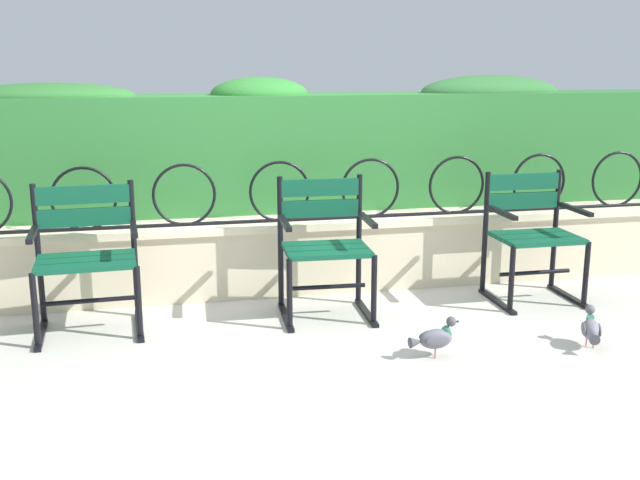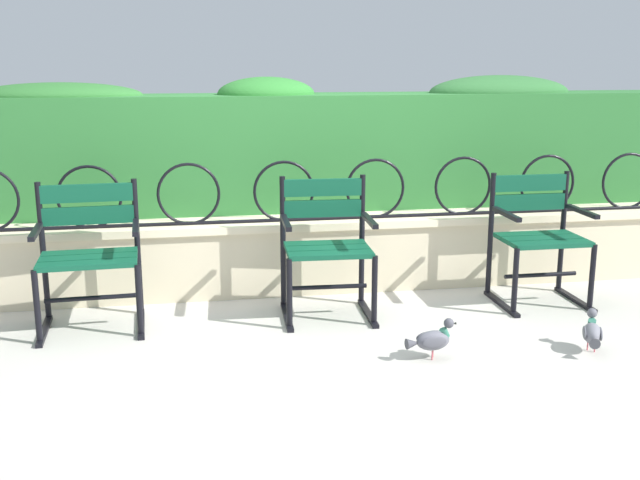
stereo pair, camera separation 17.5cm
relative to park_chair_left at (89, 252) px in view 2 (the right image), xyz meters
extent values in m
plane|color=#BCB7AD|center=(1.36, -0.43, -0.47)|extent=(60.00, 60.00, 0.00)
cube|color=beige|center=(1.36, 0.53, -0.24)|extent=(6.78, 0.35, 0.46)
cube|color=beige|center=(1.36, 0.53, 0.02)|extent=(6.78, 0.41, 0.05)
cylinder|color=black|center=(1.36, 0.45, 0.06)|extent=(6.25, 0.02, 0.02)
torus|color=black|center=(-0.03, 0.45, 0.25)|extent=(0.42, 0.02, 0.42)
torus|color=black|center=(0.61, 0.45, 0.25)|extent=(0.42, 0.02, 0.42)
torus|color=black|center=(1.24, 0.45, 0.25)|extent=(0.42, 0.02, 0.42)
torus|color=black|center=(1.88, 0.45, 0.25)|extent=(0.42, 0.02, 0.42)
torus|color=black|center=(2.52, 0.45, 0.25)|extent=(0.42, 0.02, 0.42)
torus|color=black|center=(3.16, 0.45, 0.25)|extent=(0.42, 0.02, 0.42)
torus|color=black|center=(3.80, 0.45, 0.25)|extent=(0.42, 0.02, 0.42)
cube|color=#2D7033|center=(1.36, 0.98, 0.46)|extent=(6.64, 0.56, 0.83)
ellipsoid|color=#2C692C|center=(-0.26, 0.98, 0.88)|extent=(1.16, 0.50, 0.19)
ellipsoid|color=#2B742C|center=(1.19, 0.98, 0.88)|extent=(0.71, 0.50, 0.25)
ellipsoid|color=#306A33|center=(2.98, 0.98, 0.88)|extent=(1.11, 0.50, 0.26)
cube|color=#0F4C33|center=(0.01, -0.21, -0.03)|extent=(0.57, 0.15, 0.03)
cube|color=#0F4C33|center=(0.00, -0.08, -0.03)|extent=(0.57, 0.15, 0.03)
cube|color=#0F4C33|center=(0.00, 0.06, -0.03)|extent=(0.57, 0.15, 0.03)
cube|color=#0F4C33|center=(-0.01, 0.16, 0.33)|extent=(0.57, 0.06, 0.11)
cube|color=#0F4C33|center=(-0.01, 0.16, 0.19)|extent=(0.57, 0.06, 0.11)
cylinder|color=black|center=(0.27, 0.18, -0.03)|extent=(0.04, 0.04, 0.87)
cylinder|color=black|center=(0.30, -0.25, -0.25)|extent=(0.04, 0.04, 0.44)
cube|color=black|center=(0.29, -0.06, -0.46)|extent=(0.07, 0.52, 0.02)
cube|color=black|center=(0.29, -0.06, 0.15)|extent=(0.06, 0.40, 0.03)
cylinder|color=black|center=(-0.29, 0.15, -0.03)|extent=(0.04, 0.04, 0.87)
cylinder|color=black|center=(-0.27, -0.28, -0.25)|extent=(0.04, 0.04, 0.44)
cube|color=black|center=(-0.28, -0.09, -0.46)|extent=(0.07, 0.52, 0.02)
cube|color=black|center=(-0.28, -0.09, 0.15)|extent=(0.06, 0.40, 0.03)
cylinder|color=black|center=(0.00, -0.08, -0.27)|extent=(0.54, 0.05, 0.03)
cube|color=#0F4C33|center=(1.44, -0.24, -0.03)|extent=(0.53, 0.15, 0.03)
cube|color=#0F4C33|center=(1.45, -0.10, -0.03)|extent=(0.53, 0.15, 0.03)
cube|color=#0F4C33|center=(1.45, 0.04, -0.03)|extent=(0.53, 0.15, 0.03)
cube|color=#0F4C33|center=(1.46, 0.14, 0.33)|extent=(0.52, 0.05, 0.11)
cube|color=#0F4C33|center=(1.46, 0.14, 0.19)|extent=(0.52, 0.05, 0.11)
cylinder|color=black|center=(1.72, 0.13, -0.03)|extent=(0.04, 0.04, 0.87)
cylinder|color=black|center=(1.70, -0.30, -0.25)|extent=(0.04, 0.04, 0.44)
cube|color=black|center=(1.71, -0.11, -0.46)|extent=(0.06, 0.52, 0.02)
cube|color=black|center=(1.71, -0.11, 0.15)|extent=(0.05, 0.40, 0.03)
cylinder|color=black|center=(1.20, 0.15, -0.03)|extent=(0.04, 0.04, 0.87)
cylinder|color=black|center=(1.18, -0.28, -0.25)|extent=(0.04, 0.04, 0.44)
cube|color=black|center=(1.19, -0.09, -0.46)|extent=(0.06, 0.52, 0.02)
cube|color=black|center=(1.19, -0.09, 0.15)|extent=(0.05, 0.40, 0.03)
cylinder|color=black|center=(1.45, -0.10, -0.27)|extent=(0.49, 0.05, 0.03)
cube|color=#0F4C33|center=(2.89, -0.21, -0.03)|extent=(0.53, 0.13, 0.03)
cube|color=#0F4C33|center=(2.89, -0.07, -0.03)|extent=(0.53, 0.13, 0.03)
cube|color=#0F4C33|center=(2.89, 0.06, -0.03)|extent=(0.53, 0.13, 0.03)
cube|color=#0F4C33|center=(2.89, 0.17, 0.31)|extent=(0.53, 0.03, 0.11)
cube|color=#0F4C33|center=(2.89, 0.17, 0.18)|extent=(0.53, 0.03, 0.11)
cylinder|color=black|center=(3.15, 0.16, -0.04)|extent=(0.04, 0.04, 0.85)
cylinder|color=black|center=(3.15, -0.27, -0.25)|extent=(0.04, 0.04, 0.44)
cube|color=black|center=(3.15, -0.08, -0.46)|extent=(0.04, 0.52, 0.02)
cube|color=black|center=(3.15, -0.08, 0.15)|extent=(0.04, 0.40, 0.03)
cylinder|color=black|center=(2.63, 0.17, -0.04)|extent=(0.04, 0.04, 0.85)
cylinder|color=black|center=(2.62, -0.26, -0.25)|extent=(0.04, 0.04, 0.44)
cube|color=black|center=(2.62, -0.07, -0.46)|extent=(0.04, 0.52, 0.02)
cube|color=black|center=(2.62, -0.07, 0.15)|extent=(0.04, 0.40, 0.03)
cylinder|color=black|center=(2.89, -0.07, -0.27)|extent=(0.50, 0.03, 0.03)
ellipsoid|color=slate|center=(2.79, -0.93, -0.36)|extent=(0.17, 0.21, 0.11)
cylinder|color=#2D6B56|center=(2.82, -0.87, -0.33)|extent=(0.07, 0.07, 0.06)
sphere|color=#55555D|center=(2.83, -0.85, -0.27)|extent=(0.06, 0.06, 0.06)
cone|color=black|center=(2.84, -0.82, -0.28)|extent=(0.02, 0.03, 0.01)
cone|color=#4A4A52|center=(2.75, -1.03, -0.37)|extent=(0.09, 0.10, 0.06)
ellipsoid|color=#5B5B63|center=(2.75, -0.92, -0.36)|extent=(0.08, 0.14, 0.07)
ellipsoid|color=#5B5B63|center=(2.83, -0.95, -0.36)|extent=(0.08, 0.14, 0.07)
cylinder|color=#C6515B|center=(2.78, -0.91, -0.44)|extent=(0.01, 0.01, 0.05)
cylinder|color=#C6515B|center=(2.81, -0.94, -0.44)|extent=(0.01, 0.01, 0.05)
ellipsoid|color=#5B5B66|center=(1.88, -0.88, -0.36)|extent=(0.20, 0.12, 0.11)
cylinder|color=#2D6B56|center=(1.95, -0.87, -0.33)|extent=(0.07, 0.05, 0.06)
sphere|color=#494951|center=(1.97, -0.87, -0.27)|extent=(0.06, 0.06, 0.06)
cone|color=black|center=(2.01, -0.86, -0.28)|extent=(0.02, 0.02, 0.01)
cone|color=#404047|center=(1.77, -0.89, -0.37)|extent=(0.09, 0.07, 0.06)
ellipsoid|color=#4E4E56|center=(1.87, -0.84, -0.36)|extent=(0.14, 0.04, 0.07)
ellipsoid|color=#4E4E56|center=(1.88, -0.92, -0.36)|extent=(0.14, 0.04, 0.07)
cylinder|color=#C6515B|center=(1.89, -0.86, -0.44)|extent=(0.01, 0.01, 0.05)
cylinder|color=#C6515B|center=(1.88, -0.90, -0.44)|extent=(0.01, 0.01, 0.05)
camera|label=1|loc=(0.43, -4.58, 1.13)|focal=42.75mm
camera|label=2|loc=(0.60, -4.61, 1.13)|focal=42.75mm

